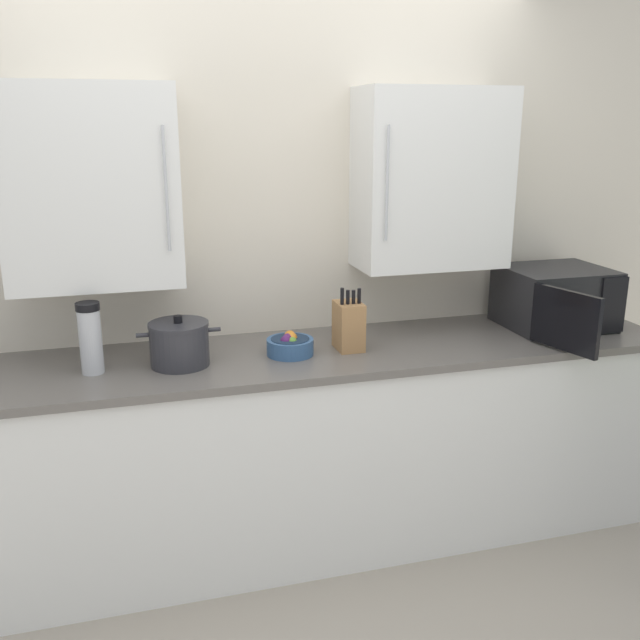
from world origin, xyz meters
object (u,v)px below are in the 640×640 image
at_px(knife_block, 349,325).
at_px(fruit_bowl, 290,345).
at_px(microwave_oven, 552,298).
at_px(stock_pot, 179,344).
at_px(thermos_flask, 90,338).

bearing_deg(knife_block, fruit_bowl, -179.03).
height_order(microwave_oven, stock_pot, microwave_oven).
distance_m(microwave_oven, fruit_bowl, 1.32).
height_order(thermos_flask, stock_pot, thermos_flask).
bearing_deg(knife_block, thermos_flask, -179.36).
xyz_separation_m(microwave_oven, thermos_flask, (-2.13, -0.07, 0.00)).
relative_size(knife_block, fruit_bowl, 1.40).
height_order(microwave_oven, fruit_bowl, microwave_oven).
distance_m(stock_pot, fruit_bowl, 0.47).
xyz_separation_m(knife_block, thermos_flask, (-1.08, -0.01, 0.04)).
relative_size(microwave_oven, fruit_bowl, 3.68).
xyz_separation_m(thermos_flask, stock_pot, (0.34, 0.00, -0.05)).
relative_size(microwave_oven, thermos_flask, 2.57).
relative_size(knife_block, thermos_flask, 0.98).
bearing_deg(microwave_oven, thermos_flask, -178.08).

